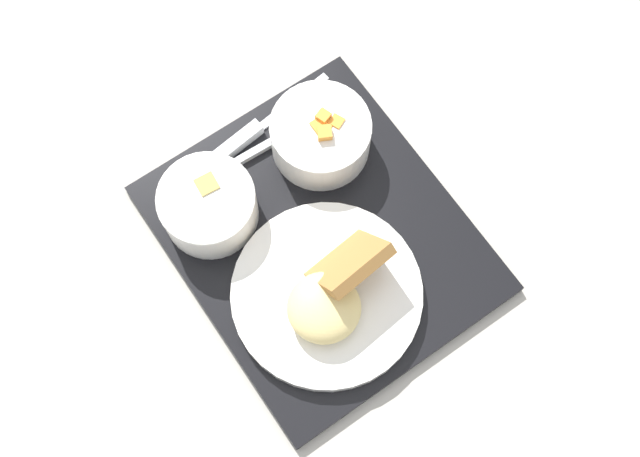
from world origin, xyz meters
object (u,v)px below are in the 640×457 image
object	(u,v)px
plate_main	(328,295)
bowl_salad	(321,134)
spoon	(275,140)
bowl_soup	(208,204)
knife	(242,140)

from	to	relation	value
plate_main	bowl_salad	bearing A→B (deg)	156.40
bowl_salad	plate_main	size ratio (longest dim) A/B	0.55
plate_main	spoon	bearing A→B (deg)	172.14
plate_main	bowl_soup	bearing A→B (deg)	-152.58
bowl_salad	bowl_soup	xyz separation A→B (m)	(0.02, -0.16, 0.00)
bowl_salad	spoon	size ratio (longest dim) A/B	0.74
spoon	knife	bearing A→B (deg)	147.91
plate_main	knife	bearing A→B (deg)	-178.04
bowl_salad	plate_main	xyz separation A→B (m)	(0.18, -0.08, -0.02)
bowl_salad	knife	xyz separation A→B (m)	(-0.05, -0.08, -0.03)
bowl_soup	spoon	world-z (taller)	bowl_soup
plate_main	knife	world-z (taller)	plate_main
bowl_soup	plate_main	size ratio (longest dim) A/B	0.52
spoon	bowl_soup	bearing A→B (deg)	-160.05
bowl_salad	spoon	world-z (taller)	bowl_salad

